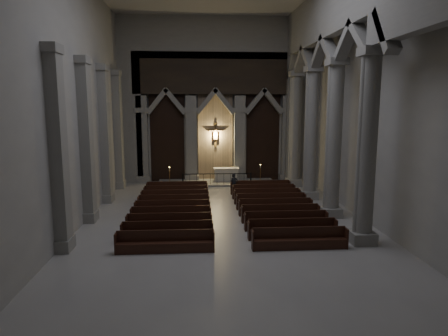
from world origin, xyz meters
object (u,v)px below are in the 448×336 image
candle_stand_left (170,182)px  candle_stand_right (260,180)px  altar_rail (217,178)px  pews (224,210)px  worshipper (234,184)px  altar (226,174)px

candle_stand_left → candle_stand_right: size_ratio=0.94×
altar_rail → pews: bearing=-90.0°
candle_stand_left → altar_rail: bearing=2.3°
candle_stand_left → pews: bearing=-65.7°
pews → worshipper: size_ratio=7.67×
candle_stand_left → candle_stand_right: bearing=2.5°
pews → altar: bearing=85.1°
candle_stand_right → worshipper: candle_stand_right is taller
candle_stand_right → worshipper: bearing=-128.8°
candle_stand_left → candle_stand_right: (6.44, 0.28, 0.02)m
altar → candle_stand_right: bearing=-27.2°
altar → candle_stand_left: 4.35m
candle_stand_left → pews: candle_stand_left is taller
altar_rail → altar: bearing=60.9°
altar → worshipper: 3.88m
altar → pews: bearing=-94.9°
candle_stand_right → pews: size_ratio=0.15×
altar_rail → candle_stand_right: 3.13m
candle_stand_right → worshipper: 3.43m
candle_stand_left → worshipper: candle_stand_left is taller
altar → candle_stand_left: (-4.08, -1.49, -0.24)m
altar → candle_stand_right: 2.66m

